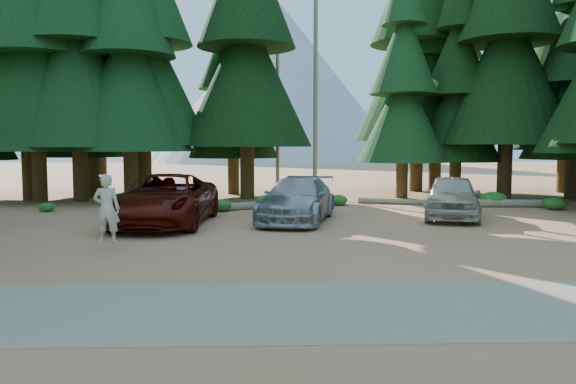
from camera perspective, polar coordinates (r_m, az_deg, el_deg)
name	(u,v)px	position (r m, az deg, el deg)	size (l,w,h in m)	color
ground	(327,242)	(16.03, 4.02, -5.13)	(160.00, 160.00, 0.00)	#BB764F
gravel_strip	(367,308)	(9.74, 7.99, -11.59)	(26.00, 3.50, 0.01)	tan
forest_belt_north	(300,196)	(30.87, 1.20, -0.39)	(36.00, 7.00, 22.00)	black
snag_front	(315,85)	(30.48, 2.80, 10.84)	(0.24, 0.24, 12.00)	slate
snag_back	(278,106)	(31.79, -1.07, 8.78)	(0.20, 0.20, 10.00)	slate
mountain_peak	(265,92)	(104.43, -2.37, 10.16)	(48.00, 50.00, 28.00)	#9C9EA5
red_pickup	(165,199)	(19.91, -12.40, -0.75)	(2.93, 6.34, 1.76)	#530D07
silver_minivan_center	(298,200)	(20.33, 0.98, -0.79)	(2.21, 5.44, 1.58)	#A4A6AC
silver_minivan_right	(452,197)	(22.04, 16.33, -0.46)	(1.95, 4.85, 1.65)	#B3B09F
frisbee_player	(107,209)	(15.27, -17.94, -1.62)	(0.70, 0.49, 1.83)	beige
log_left	(251,206)	(24.29, -3.82, -1.40)	(0.32, 0.32, 4.48)	slate
log_mid	(391,201)	(26.95, 10.39, -0.93)	(0.26, 0.26, 3.10)	slate
log_right	(486,203)	(26.65, 19.51, -1.08)	(0.35, 0.35, 5.54)	slate
shrub_far_left	(220,205)	(23.65, -6.90, -1.35)	(0.94, 0.94, 0.52)	#26651E
shrub_left	(150,207)	(23.89, -13.83, -1.44)	(0.86, 0.86, 0.47)	#26651E
shrub_center_left	(291,202)	(23.76, 0.30, -1.05)	(1.30, 1.30, 0.71)	#26651E
shrub_center_right	(269,202)	(24.36, -1.91, -0.99)	(1.17, 1.17, 0.64)	#26651E
shrub_right	(338,200)	(26.01, 5.09, -0.82)	(0.89, 0.89, 0.49)	#26651E
shrub_far_right	(493,199)	(27.20, 20.14, -0.67)	(1.19, 1.19, 0.65)	#26651E
shrub_edge_west	(47,207)	(25.48, -23.30, -1.42)	(0.69, 0.69, 0.38)	#26651E
shrub_edge_east	(554,203)	(26.70, 25.42, -1.05)	(0.99, 0.99, 0.54)	#26651E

